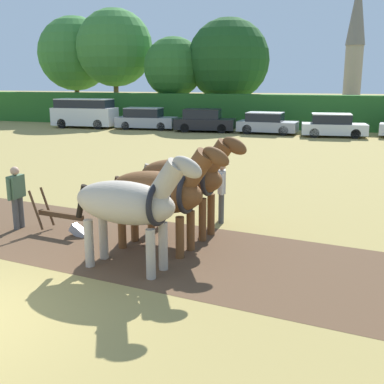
{
  "coord_description": "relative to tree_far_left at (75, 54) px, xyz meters",
  "views": [
    {
      "loc": [
        5.67,
        -5.18,
        3.66
      ],
      "look_at": [
        2.34,
        5.1,
        1.1
      ],
      "focal_mm": 45.0,
      "sensor_mm": 36.0,
      "label": 1
    }
  ],
  "objects": [
    {
      "name": "plowed_furrow_strip",
      "position": [
        17.72,
        -31.25,
        -5.9
      ],
      "size": [
        21.92,
        6.63,
        0.01
      ],
      "primitive_type": "cube",
      "rotation": [
        0.0,
        0.0,
        -0.13
      ],
      "color": "brown",
      "rests_on": "ground"
    },
    {
      "name": "hedgerow",
      "position": [
        19.09,
        -4.61,
        -4.65
      ],
      "size": [
        66.67,
        1.61,
        2.49
      ],
      "primitive_type": "cube",
      "color": "#286023",
      "rests_on": "ground"
    },
    {
      "name": "tree_far_left",
      "position": [
        0.0,
        0.0,
        0.0
      ],
      "size": [
        6.78,
        6.78,
        9.3
      ],
      "color": "#4C3823",
      "rests_on": "ground"
    },
    {
      "name": "tree_left",
      "position": [
        4.73,
        -1.2,
        0.37
      ],
      "size": [
        6.7,
        6.7,
        9.63
      ],
      "color": "brown",
      "rests_on": "ground"
    },
    {
      "name": "tree_center_left",
      "position": [
        10.74,
        -2.61,
        -1.36
      ],
      "size": [
        4.92,
        4.92,
        7.01
      ],
      "color": "brown",
      "rests_on": "ground"
    },
    {
      "name": "tree_center",
      "position": [
        15.12,
        -1.59,
        -0.79
      ],
      "size": [
        6.67,
        6.67,
        8.45
      ],
      "color": "brown",
      "rests_on": "ground"
    },
    {
      "name": "church_spire",
      "position": [
        24.87,
        39.11,
        4.04
      ],
      "size": [
        2.92,
        2.92,
        18.99
      ],
      "color": "gray",
      "rests_on": "ground"
    },
    {
      "name": "draft_horse_lead_left",
      "position": [
        20.9,
        -32.88,
        -4.56
      ],
      "size": [
        2.86,
        1.15,
        2.41
      ],
      "rotation": [
        0.0,
        0.0,
        -0.13
      ],
      "color": "#B2A38E",
      "rests_on": "ground"
    },
    {
      "name": "draft_horse_lead_right",
      "position": [
        21.05,
        -31.69,
        -4.59
      ],
      "size": [
        2.92,
        1.22,
        2.42
      ],
      "rotation": [
        0.0,
        0.0,
        -0.13
      ],
      "color": "brown",
      "rests_on": "ground"
    },
    {
      "name": "draft_horse_trail_left",
      "position": [
        21.21,
        -30.5,
        -4.51
      ],
      "size": [
        2.82,
        1.16,
        2.49
      ],
      "rotation": [
        0.0,
        0.0,
        -0.13
      ],
      "color": "brown",
      "rests_on": "ground"
    },
    {
      "name": "plow",
      "position": [
        18.44,
        -31.35,
        -5.58
      ],
      "size": [
        1.58,
        0.53,
        1.13
      ],
      "rotation": [
        0.0,
        0.0,
        -0.13
      ],
      "color": "#4C331E",
      "rests_on": "ground"
    },
    {
      "name": "farmer_at_plow",
      "position": [
        17.1,
        -31.33,
        -5.0
      ],
      "size": [
        0.21,
        0.64,
        1.57
      ],
      "rotation": [
        0.0,
        0.0,
        -0.0
      ],
      "color": "#4C4C4C",
      "rests_on": "ground"
    },
    {
      "name": "farmer_beside_team",
      "position": [
        21.77,
        -29.24,
        -4.94
      ],
      "size": [
        0.41,
        0.63,
        1.65
      ],
      "rotation": [
        0.0,
        0.0,
        0.28
      ],
      "color": "#4C4C4C",
      "rests_on": "ground"
    },
    {
      "name": "parked_van",
      "position": [
        5.7,
        -8.51,
        -4.79
      ],
      "size": [
        4.86,
        2.15,
        2.17
      ],
      "rotation": [
        0.0,
        0.0,
        0.05
      ],
      "color": "silver",
      "rests_on": "ground"
    },
    {
      "name": "parked_car_left",
      "position": [
        10.52,
        -8.09,
        -5.15
      ],
      "size": [
        4.47,
        2.21,
        1.57
      ],
      "rotation": [
        0.0,
        0.0,
        0.09
      ],
      "color": "#A8A8B2",
      "rests_on": "ground"
    },
    {
      "name": "parked_car_center_left",
      "position": [
        15.11,
        -8.37,
        -5.14
      ],
      "size": [
        4.34,
        2.32,
        1.58
      ],
      "rotation": [
        0.0,
        0.0,
        0.12
      ],
      "color": "black",
      "rests_on": "ground"
    },
    {
      "name": "parked_car_center",
      "position": [
        19.51,
        -8.33,
        -5.2
      ],
      "size": [
        4.0,
        1.95,
        1.43
      ],
      "rotation": [
        0.0,
        0.0,
        -0.04
      ],
      "color": "#A8A8B2",
      "rests_on": "ground"
    },
    {
      "name": "parked_car_center_right",
      "position": [
        23.84,
        -8.81,
        -5.19
      ],
      "size": [
        4.19,
        2.19,
        1.48
      ],
      "rotation": [
        0.0,
        0.0,
        0.12
      ],
      "color": "silver",
      "rests_on": "ground"
    }
  ]
}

